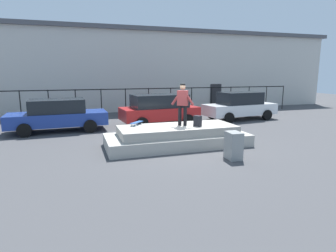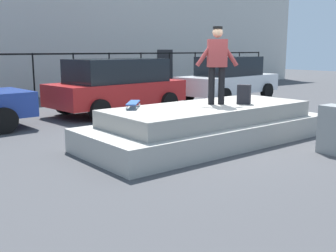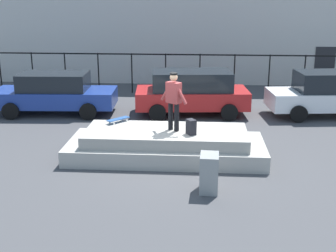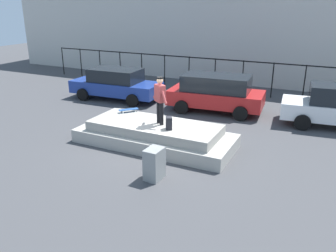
{
  "view_description": "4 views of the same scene",
  "coord_description": "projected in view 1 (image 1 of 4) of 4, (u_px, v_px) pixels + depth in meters",
  "views": [
    {
      "loc": [
        -3.93,
        -10.46,
        2.91
      ],
      "look_at": [
        -0.2,
        1.07,
        0.63
      ],
      "focal_mm": 30.23,
      "sensor_mm": 36.0,
      "label": 1
    },
    {
      "loc": [
        -6.3,
        -6.22,
        2.0
      ],
      "look_at": [
        -0.63,
        0.85,
        0.29
      ],
      "focal_mm": 43.39,
      "sensor_mm": 36.0,
      "label": 2
    },
    {
      "loc": [
        0.78,
        -12.3,
        4.67
      ],
      "look_at": [
        -0.17,
        1.18,
        0.59
      ],
      "focal_mm": 47.94,
      "sensor_mm": 36.0,
      "label": 3
    },
    {
      "loc": [
        5.39,
        -10.21,
        4.88
      ],
      "look_at": [
        -0.17,
        1.16,
        0.33
      ],
      "focal_mm": 37.1,
      "sensor_mm": 36.0,
      "label": 4
    }
  ],
  "objects": [
    {
      "name": "skateboard",
      "position": [
        137.0,
        123.0,
        11.5
      ],
      "size": [
        0.65,
        0.7,
        0.12
      ],
      "color": "#264C8C",
      "rests_on": "concrete_ledge"
    },
    {
      "name": "utility_box",
      "position": [
        234.0,
        146.0,
        9.62
      ],
      "size": [
        0.47,
        0.62,
        0.94
      ],
      "primitive_type": "cube",
      "rotation": [
        0.0,
        0.0,
        -0.05
      ],
      "color": "gray",
      "rests_on": "ground_plane"
    },
    {
      "name": "car_blue_sedan_near",
      "position": [
        58.0,
        115.0,
        14.16
      ],
      "size": [
        4.82,
        2.22,
        1.62
      ],
      "color": "navy",
      "rests_on": "ground_plane"
    },
    {
      "name": "car_white_sedan_far",
      "position": [
        240.0,
        106.0,
        17.75
      ],
      "size": [
        4.8,
        2.35,
        1.73
      ],
      "color": "white",
      "rests_on": "ground_plane"
    },
    {
      "name": "ground_plane",
      "position": [
        181.0,
        145.0,
        11.51
      ],
      "size": [
        60.0,
        60.0,
        0.0
      ],
      "primitive_type": "plane",
      "color": "#424244"
    },
    {
      "name": "backpack",
      "position": [
        198.0,
        121.0,
        11.2
      ],
      "size": [
        0.31,
        0.34,
        0.43
      ],
      "primitive_type": "cube",
      "rotation": [
        0.0,
        0.0,
        5.25
      ],
      "color": "black",
      "rests_on": "concrete_ledge"
    },
    {
      "name": "car_red_hatchback_mid",
      "position": [
        159.0,
        109.0,
        16.01
      ],
      "size": [
        4.48,
        2.42,
        1.72
      ],
      "color": "#B21E1E",
      "rests_on": "ground_plane"
    },
    {
      "name": "skateboarder",
      "position": [
        183.0,
        102.0,
        11.23
      ],
      "size": [
        0.82,
        0.61,
        1.67
      ],
      "color": "black",
      "rests_on": "concrete_ledge"
    },
    {
      "name": "concrete_ledge",
      "position": [
        177.0,
        137.0,
        11.41
      ],
      "size": [
        5.7,
        2.29,
        0.82
      ],
      "color": "#ADA89E",
      "rests_on": "ground_plane"
    },
    {
      "name": "warehouse_building",
      "position": [
        121.0,
        70.0,
        25.11
      ],
      "size": [
        36.06,
        9.35,
        6.28
      ],
      "color": "beige",
      "rests_on": "ground_plane"
    },
    {
      "name": "fence_row",
      "position": [
        137.0,
        98.0,
        19.23
      ],
      "size": [
        24.06,
        0.06,
        1.88
      ],
      "color": "black",
      "rests_on": "ground_plane"
    }
  ]
}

